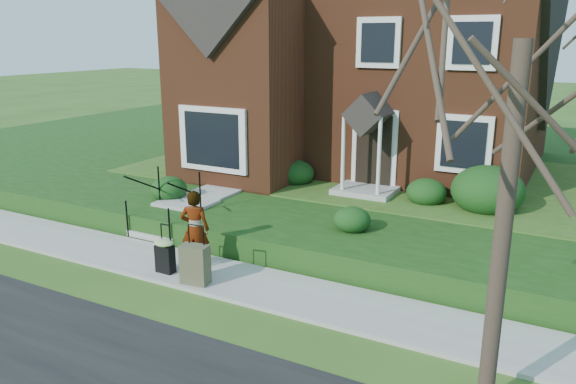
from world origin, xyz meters
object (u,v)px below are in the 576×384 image
Objects in this scene: suitcase_olive at (195,264)px; woman at (195,229)px; front_steps at (175,214)px; suitcase_black at (165,254)px.

woman is at bearing 119.25° from suitcase_olive.
suitcase_olive is at bearing -44.30° from front_steps.
suitcase_black is 0.89m from suitcase_olive.
front_steps is at bearing -62.41° from woman.
front_steps is 1.98× the size of suitcase_black.
suitcase_black is (1.56, -2.23, 0.00)m from front_steps.
suitcase_olive is at bearing -8.94° from suitcase_black.
suitcase_black is 0.86× the size of suitcase_olive.
front_steps reaches higher than suitcase_black.
front_steps is 2.73m from suitcase_black.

